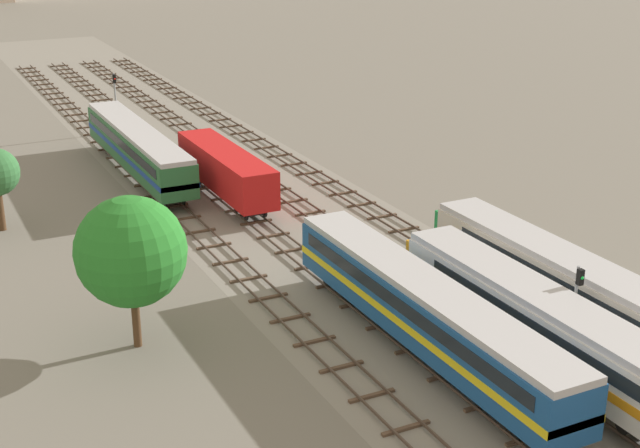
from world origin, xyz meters
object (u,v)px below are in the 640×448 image
at_px(diesel_railcar_centre_near, 565,281).
at_px(passenger_coach_far_left_far, 138,146).
at_px(signal_post_mid, 115,96).
at_px(passenger_coach_left_mid, 425,308).
at_px(diesel_railcar_centre_left_nearest, 546,324).
at_px(freight_boxcar_left_midfar, 226,169).
at_px(signal_post_nearest, 576,301).

distance_m(diesel_railcar_centre_near, passenger_coach_far_left_far, 38.94).
xyz_separation_m(diesel_railcar_centre_near, signal_post_mid, (-10.69, 51.81, 1.09)).
bearing_deg(passenger_coach_left_mid, diesel_railcar_centre_near, -3.02).
bearing_deg(passenger_coach_far_left_far, passenger_coach_left_mid, -83.28).
relative_size(diesel_railcar_centre_left_nearest, diesel_railcar_centre_near, 1.00).
bearing_deg(passenger_coach_left_mid, diesel_railcar_centre_left_nearest, -42.88).
bearing_deg(diesel_railcar_centre_near, signal_post_mid, 101.66).
bearing_deg(passenger_coach_far_left_far, diesel_railcar_centre_left_nearest, -78.01).
xyz_separation_m(passenger_coach_left_mid, signal_post_mid, (-2.14, 51.36, 1.07)).
bearing_deg(freight_boxcar_left_midfar, diesel_railcar_centre_near, -72.99).
xyz_separation_m(signal_post_nearest, signal_post_mid, (-8.56, 54.95, 0.49)).
bearing_deg(passenger_coach_far_left_far, freight_boxcar_left_midfar, -64.08).
distance_m(signal_post_nearest, signal_post_mid, 55.62).
height_order(diesel_railcar_centre_left_nearest, freight_boxcar_left_midfar, diesel_railcar_centre_left_nearest).
bearing_deg(passenger_coach_left_mid, passenger_coach_far_left_far, 96.72).
xyz_separation_m(freight_boxcar_left_midfar, signal_post_nearest, (6.41, -31.09, 0.75)).
distance_m(passenger_coach_left_mid, signal_post_mid, 51.41).
bearing_deg(signal_post_nearest, freight_boxcar_left_midfar, 101.65).
height_order(passenger_coach_far_left_far, signal_post_nearest, signal_post_nearest).
relative_size(diesel_railcar_centre_left_nearest, signal_post_nearest, 4.10).
bearing_deg(signal_post_nearest, passenger_coach_far_left_far, 105.00).
relative_size(freight_boxcar_left_midfar, passenger_coach_far_left_far, 0.64).
bearing_deg(passenger_coach_far_left_far, diesel_railcar_centre_near, -70.75).
bearing_deg(signal_post_mid, freight_boxcar_left_midfar, -84.86).
bearing_deg(diesel_railcar_centre_left_nearest, freight_boxcar_left_midfar, 97.73).
bearing_deg(freight_boxcar_left_midfar, signal_post_mid, 95.14).
xyz_separation_m(diesel_railcar_centre_left_nearest, diesel_railcar_centre_near, (4.28, 3.52, 0.00)).
xyz_separation_m(passenger_coach_left_mid, passenger_coach_far_left_far, (-4.28, 36.31, 0.00)).
height_order(diesel_railcar_centre_left_nearest, passenger_coach_left_mid, same).
bearing_deg(diesel_railcar_centre_near, passenger_coach_left_mid, 176.98).
relative_size(freight_boxcar_left_midfar, signal_post_mid, 2.39).
height_order(passenger_coach_far_left_far, signal_post_mid, signal_post_mid).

